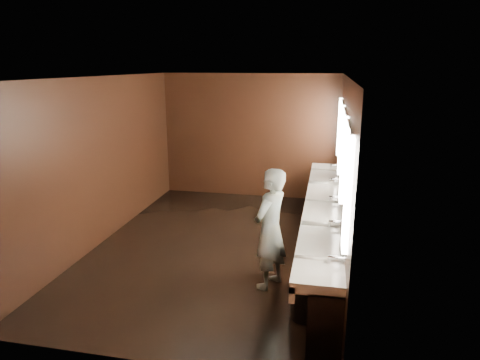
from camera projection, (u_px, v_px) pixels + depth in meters
name	position (u px, v px, depth m)	size (l,w,h in m)	color
floor	(217.00, 246.00, 7.28)	(6.00, 6.00, 0.00)	black
ceiling	(215.00, 77.00, 6.54)	(4.00, 6.00, 0.02)	#2D2D2B
wall_back	(250.00, 136.00, 9.75)	(4.00, 0.02, 2.80)	black
wall_front	(136.00, 236.00, 4.08)	(4.00, 0.02, 2.80)	black
wall_left	(103.00, 160.00, 7.30)	(0.02, 6.00, 2.80)	black
wall_right	(343.00, 172.00, 6.52)	(0.02, 6.00, 2.80)	black
sink_counter	(326.00, 226.00, 6.80)	(0.55, 5.40, 1.01)	black
mirror_band	(343.00, 149.00, 6.43)	(0.06, 5.03, 1.15)	white
person	(270.00, 229.00, 5.77)	(0.61, 0.40, 1.68)	#8AB2CE
trash_bin	(305.00, 297.00, 5.16)	(0.34, 0.34, 0.53)	black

